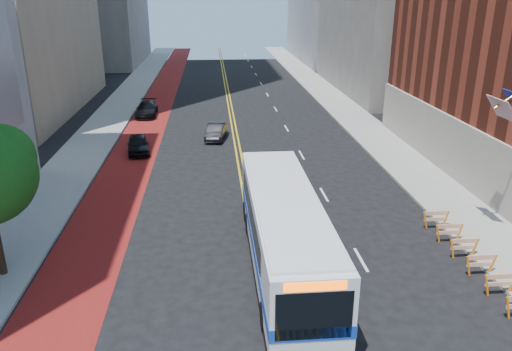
{
  "coord_description": "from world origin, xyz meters",
  "views": [
    {
      "loc": [
        -1.91,
        -14.01,
        11.79
      ],
      "look_at": [
        0.04,
        8.0,
        3.63
      ],
      "focal_mm": 35.0,
      "sensor_mm": 36.0,
      "label": 1
    }
  ],
  "objects_px": {
    "transit_bus": "(284,230)",
    "car_a": "(138,144)",
    "car_c": "(147,109)",
    "car_b": "(216,131)"
  },
  "relations": [
    {
      "from": "transit_bus",
      "to": "car_b",
      "type": "height_order",
      "value": "transit_bus"
    },
    {
      "from": "car_a",
      "to": "car_b",
      "type": "relative_size",
      "value": 0.99
    },
    {
      "from": "transit_bus",
      "to": "car_b",
      "type": "bearing_deg",
      "value": 97.26
    },
    {
      "from": "transit_bus",
      "to": "car_a",
      "type": "height_order",
      "value": "transit_bus"
    },
    {
      "from": "transit_bus",
      "to": "car_c",
      "type": "height_order",
      "value": "transit_bus"
    },
    {
      "from": "car_b",
      "to": "car_c",
      "type": "distance_m",
      "value": 11.32
    },
    {
      "from": "transit_bus",
      "to": "car_b",
      "type": "relative_size",
      "value": 3.26
    },
    {
      "from": "transit_bus",
      "to": "car_b",
      "type": "xyz_separation_m",
      "value": [
        -2.75,
        21.43,
        -1.22
      ]
    },
    {
      "from": "transit_bus",
      "to": "car_c",
      "type": "bearing_deg",
      "value": 107.43
    },
    {
      "from": "car_c",
      "to": "transit_bus",
      "type": "bearing_deg",
      "value": -72.92
    }
  ]
}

